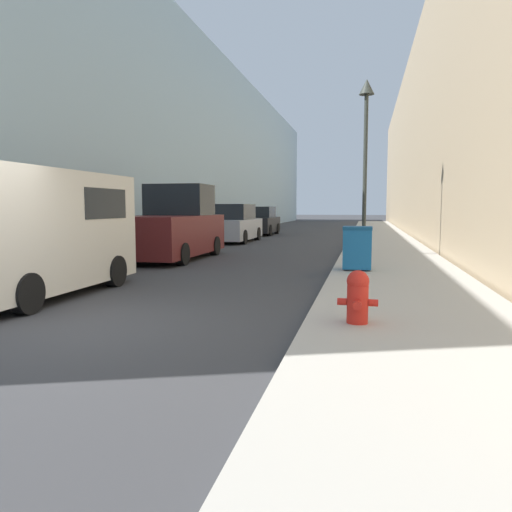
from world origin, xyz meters
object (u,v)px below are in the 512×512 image
lamppost (366,134)px  parked_sedan_far (260,222)px  fire_hydrant (358,296)px  trash_bin (357,247)px  parked_sedan_near (233,225)px  white_van (31,228)px  pickup_truck (172,228)px

lamppost → parked_sedan_far: size_ratio=1.30×
fire_hydrant → lamppost: 10.06m
trash_bin → parked_sedan_near: size_ratio=0.22×
parked_sedan_near → parked_sedan_far: 6.23m
trash_bin → white_van: 7.01m
fire_hydrant → white_van: (-5.90, 1.64, 0.74)m
pickup_truck → parked_sedan_far: pickup_truck is taller
lamppost → parked_sedan_far: bearing=114.9°
fire_hydrant → parked_sedan_near: size_ratio=0.14×
parked_sedan_far → fire_hydrant: bearing=-75.0°
lamppost → parked_sedan_near: bearing=131.6°
fire_hydrant → pickup_truck: size_ratio=0.14×
fire_hydrant → lamppost: bearing=89.9°
fire_hydrant → lamppost: (0.02, 9.49, 3.33)m
lamppost → parked_sedan_far: (-6.06, 13.03, -3.08)m
pickup_truck → parked_sedan_far: size_ratio=1.20×
lamppost → parked_sedan_near: lamppost is taller
white_van → parked_sedan_far: white_van is taller
lamppost → fire_hydrant: bearing=-90.1°
trash_bin → pickup_truck: 6.48m
fire_hydrant → parked_sedan_far: bearing=105.0°
white_van → parked_sedan_far: size_ratio=1.08×
parked_sedan_far → trash_bin: bearing=-70.7°
lamppost → parked_sedan_near: (-6.04, 6.80, -3.04)m
fire_hydrant → parked_sedan_far: (-6.04, 22.51, 0.25)m
trash_bin → parked_sedan_near: bearing=118.8°
fire_hydrant → pickup_truck: pickup_truck is taller
fire_hydrant → pickup_truck: (-5.90, 8.43, 0.46)m
trash_bin → parked_sedan_far: parked_sedan_far is taller
fire_hydrant → lamppost: size_ratio=0.13×
lamppost → pickup_truck: (-5.92, -1.06, -2.87)m
lamppost → pickup_truck: 6.66m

